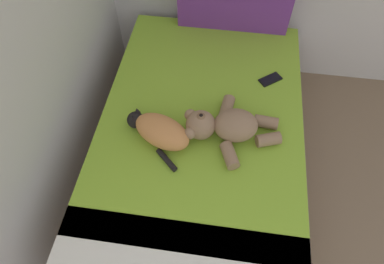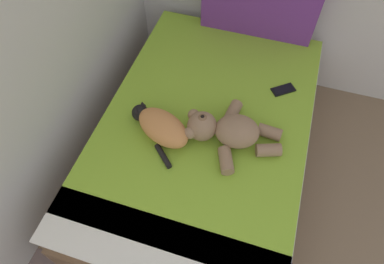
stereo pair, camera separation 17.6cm
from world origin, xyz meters
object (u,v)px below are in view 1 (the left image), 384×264
at_px(teddy_bear, 226,126).
at_px(cell_phone, 270,79).
at_px(bed, 201,142).
at_px(cat, 159,131).

xyz_separation_m(teddy_bear, cell_phone, (0.26, 0.47, -0.07)).
relative_size(bed, cell_phone, 11.91).
bearing_deg(cell_phone, cat, -138.77).
xyz_separation_m(cat, cell_phone, (0.63, 0.55, -0.07)).
bearing_deg(bed, teddy_bear, -33.49).
relative_size(cat, cell_phone, 2.59).
height_order(bed, cell_phone, cell_phone).
distance_m(bed, cell_phone, 0.61).
height_order(cat, cell_phone, cat).
bearing_deg(cell_phone, bed, -137.44).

